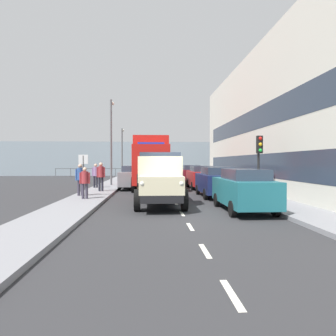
{
  "coord_description": "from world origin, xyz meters",
  "views": [
    {
      "loc": [
        1.22,
        12.06,
        2.0
      ],
      "look_at": [
        -0.23,
        -12.9,
        1.51
      ],
      "focal_mm": 32.3,
      "sensor_mm": 36.0,
      "label": 1
    }
  ],
  "objects": [
    {
      "name": "sea_horizon",
      "position": [
        0.0,
        -33.03,
        2.5
      ],
      "size": [
        80.0,
        0.8,
        5.0
      ],
      "primitive_type": "cube",
      "color": "#84939E",
      "rests_on": "ground_plane"
    },
    {
      "name": "car_maroon_kerbside_3",
      "position": [
        -2.56,
        -16.29,
        0.9
      ],
      "size": [
        1.88,
        4.19,
        1.72
      ],
      "color": "maroon",
      "rests_on": "ground_plane"
    },
    {
      "name": "truck_vintage_cream",
      "position": [
        0.8,
        -1.53,
        1.18
      ],
      "size": [
        2.17,
        5.64,
        2.43
      ],
      "color": "black",
      "rests_on": "ground_plane"
    },
    {
      "name": "car_red_kerbside_2",
      "position": [
        -2.56,
        -10.47,
        0.9
      ],
      "size": [
        1.78,
        4.35,
        1.72
      ],
      "color": "#B21E1E",
      "rests_on": "ground_plane"
    },
    {
      "name": "traffic_light_near",
      "position": [
        -4.36,
        -3.15,
        2.47
      ],
      "size": [
        0.28,
        0.41,
        3.2
      ],
      "color": "black",
      "rests_on": "sidewalk_left"
    },
    {
      "name": "car_navy_kerbside_1",
      "position": [
        -2.56,
        -5.02,
        0.9
      ],
      "size": [
        1.91,
        4.2,
        1.72
      ],
      "color": "navy",
      "rests_on": "ground_plane"
    },
    {
      "name": "sidewalk_right",
      "position": [
        4.55,
        -10.21,
        0.07
      ],
      "size": [
        2.1,
        39.64,
        0.15
      ],
      "primitive_type": "cube",
      "color": "gray",
      "rests_on": "ground_plane"
    },
    {
      "name": "pedestrian_with_bag",
      "position": [
        5.09,
        -4.8,
        1.18
      ],
      "size": [
        0.53,
        0.34,
        1.75
      ],
      "color": "#383342",
      "rests_on": "sidewalk_right"
    },
    {
      "name": "road_centreline_markings",
      "position": [
        0.0,
        -8.73,
        0.0
      ],
      "size": [
        0.12,
        34.21,
        0.01
      ],
      "color": "silver",
      "rests_on": "ground_plane"
    },
    {
      "name": "street_sign",
      "position": [
        4.84,
        -4.43,
        1.68
      ],
      "size": [
        0.5,
        0.07,
        2.25
      ],
      "color": "#4C4C4C",
      "rests_on": "sidewalk_right"
    },
    {
      "name": "sidewalk_left",
      "position": [
        -4.55,
        -10.21,
        0.07
      ],
      "size": [
        2.1,
        39.64,
        0.15
      ],
      "primitive_type": "cube",
      "color": "gray",
      "rests_on": "ground_plane"
    },
    {
      "name": "pedestrian_couple_b",
      "position": [
        5.19,
        -10.05,
        1.17
      ],
      "size": [
        0.53,
        0.34,
        1.73
      ],
      "color": "black",
      "rests_on": "sidewalk_right"
    },
    {
      "name": "lamp_post_promenade",
      "position": [
        4.38,
        -12.62,
        4.22
      ],
      "size": [
        0.32,
        1.14,
        6.88
      ],
      "color": "#59595B",
      "rests_on": "sidewalk_right"
    },
    {
      "name": "building_terrace",
      "position": [
        -9.92,
        -9.44,
        4.76
      ],
      "size": [
        8.67,
        25.83,
        9.53
      ],
      "color": "beige",
      "rests_on": "ground_plane"
    },
    {
      "name": "ground_plane",
      "position": [
        0.0,
        -10.21,
        0.0
      ],
      "size": [
        80.0,
        80.0,
        0.0
      ],
      "primitive_type": "plane",
      "color": "#2D2D30"
    },
    {
      "name": "lamp_post_far",
      "position": [
        4.41,
        -22.23,
        3.57
      ],
      "size": [
        0.32,
        1.14,
        5.64
      ],
      "color": "#59595B",
      "rests_on": "sidewalk_right"
    },
    {
      "name": "pedestrian_near_railing",
      "position": [
        4.38,
        -7.38,
        1.23
      ],
      "size": [
        0.53,
        0.34,
        1.82
      ],
      "color": "black",
      "rests_on": "sidewalk_right"
    },
    {
      "name": "car_teal_kerbside_near",
      "position": [
        -2.56,
        0.02,
        0.89
      ],
      "size": [
        1.79,
        4.19,
        1.72
      ],
      "color": "#1E6670",
      "rests_on": "ground_plane"
    },
    {
      "name": "seawall_railing",
      "position": [
        -0.0,
        -29.43,
        0.92
      ],
      "size": [
        28.08,
        0.08,
        1.2
      ],
      "color": "#4C5156",
      "rests_on": "ground_plane"
    },
    {
      "name": "lorry_cargo_red",
      "position": [
        1.19,
        -10.64,
        2.08
      ],
      "size": [
        2.58,
        8.2,
        3.87
      ],
      "color": "red",
      "rests_on": "ground_plane"
    },
    {
      "name": "car_grey_oppositeside_0",
      "position": [
        2.56,
        -10.63,
        0.9
      ],
      "size": [
        1.87,
        4.48,
        1.72
      ],
      "color": "slate",
      "rests_on": "ground_plane"
    },
    {
      "name": "pedestrian_couple_a",
      "position": [
        4.53,
        -3.33,
        1.08
      ],
      "size": [
        0.53,
        0.34,
        1.59
      ],
      "color": "#383342",
      "rests_on": "sidewalk_right"
    }
  ]
}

